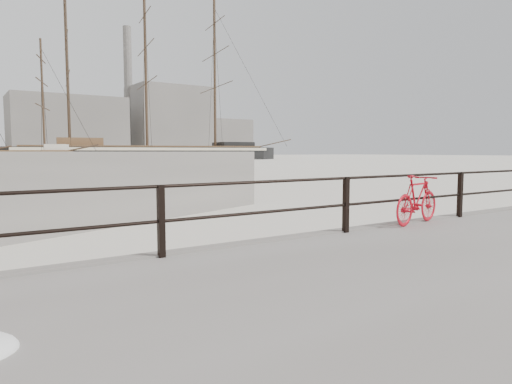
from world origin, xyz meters
TOP-DOWN VIEW (x-y plane):
  - ground at (0.00, 0.00)m, footprint 400.00×400.00m
  - guardrail at (0.00, -0.15)m, footprint 28.00×0.10m
  - bicycle at (-1.62, -0.25)m, footprint 1.67×0.54m
  - barque_black at (25.67, 88.74)m, footprint 70.46×33.17m
  - schooner_mid at (-3.36, 71.46)m, footprint 29.03×19.23m
  - industrial_west at (20.00, 140.00)m, footprint 32.00×18.00m
  - industrial_mid at (55.00, 145.00)m, footprint 26.00×20.00m
  - industrial_east at (78.00, 150.00)m, footprint 20.00×16.00m
  - smokestack at (42.00, 150.00)m, footprint 2.80×2.80m

SIDE VIEW (x-z plane):
  - ground at x=0.00m, z-range 0.00..0.00m
  - barque_black at x=25.67m, z-range -18.89..18.89m
  - schooner_mid at x=-3.36m, z-range -9.74..9.74m
  - bicycle at x=-1.62m, z-range 0.35..1.35m
  - guardrail at x=0.00m, z-range 0.35..1.35m
  - industrial_east at x=78.00m, z-range 0.00..14.00m
  - industrial_west at x=20.00m, z-range 0.00..18.00m
  - industrial_mid at x=55.00m, z-range 0.00..24.00m
  - smokestack at x=42.00m, z-range 0.00..44.00m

